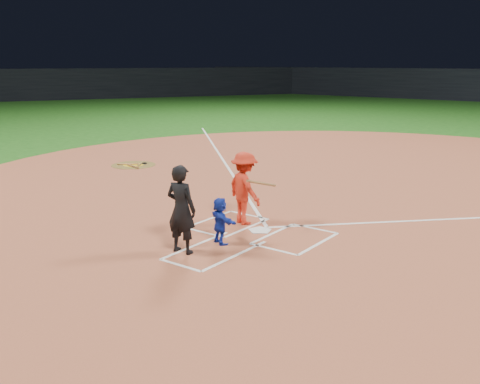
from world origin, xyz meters
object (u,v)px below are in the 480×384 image
Objects in this scene: catcher at (220,221)px; batter_at_plate at (245,188)px; home_plate at (260,230)px; on_deck_circle at (134,165)px; umpire at (181,209)px.

batter_at_plate is at bearing -49.38° from catcher.
batter_at_plate reaches higher than home_plate.
on_deck_circle is (-8.65, 3.88, -0.00)m from home_plate.
umpire reaches higher than home_plate.
catcher reaches higher than on_deck_circle.
on_deck_circle is at bearing -42.60° from umpire.
on_deck_circle is 0.90× the size of umpire.
catcher is at bearing -114.01° from umpire.
umpire reaches higher than batter_at_plate.
home_plate is at bearing -108.43° from umpire.
home_plate is 1.14m from batter_at_plate.
on_deck_circle is 1.61× the size of catcher.
umpire is (-0.49, -2.20, 0.94)m from home_plate.
batter_at_plate is at bearing -24.31° from on_deck_circle.
catcher is at bearing 81.65° from home_plate.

